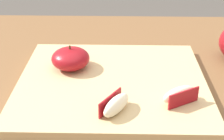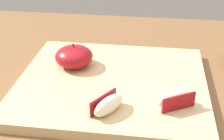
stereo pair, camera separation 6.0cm
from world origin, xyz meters
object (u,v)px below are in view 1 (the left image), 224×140
apple_half_skin_up (71,58)px  apple_wedge_left (116,105)px  cutting_board (112,84)px  apple_wedge_right (180,95)px

apple_half_skin_up → apple_wedge_left: size_ratio=1.16×
cutting_board → apple_half_skin_up: bearing=151.6°
cutting_board → apple_wedge_right: (0.11, -0.07, 0.02)m
apple_half_skin_up → apple_wedge_left: 0.17m
apple_wedge_right → cutting_board: bearing=147.6°
cutting_board → apple_wedge_left: bearing=-85.4°
cutting_board → apple_wedge_left: size_ratio=5.38×
cutting_board → apple_half_skin_up: size_ratio=4.65×
apple_wedge_left → apple_wedge_right: (0.10, 0.03, 0.00)m
apple_wedge_left → apple_wedge_right: 0.11m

